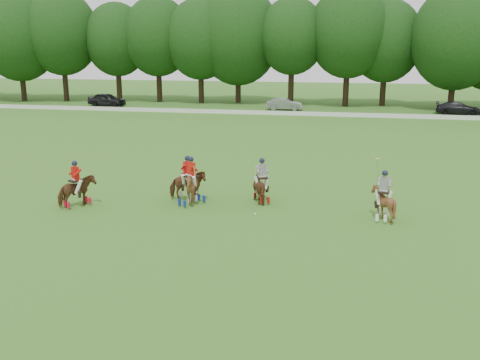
% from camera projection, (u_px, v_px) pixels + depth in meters
% --- Properties ---
extents(ground, '(180.00, 180.00, 0.00)m').
position_uv_depth(ground, '(158.00, 238.00, 20.69)').
color(ground, '#31681D').
rests_on(ground, ground).
extents(tree_line, '(117.98, 14.32, 14.75)m').
position_uv_depth(tree_line, '(295.00, 36.00, 64.27)').
color(tree_line, black).
rests_on(tree_line, ground).
extents(boundary_rail, '(120.00, 0.10, 0.44)m').
position_uv_depth(boundary_rail, '(281.00, 113.00, 56.74)').
color(boundary_rail, white).
rests_on(boundary_rail, ground).
extents(car_left, '(4.81, 2.37, 1.58)m').
position_uv_depth(car_left, '(107.00, 99.00, 65.08)').
color(car_left, black).
rests_on(car_left, ground).
extents(car_mid, '(4.19, 1.84, 1.34)m').
position_uv_depth(car_mid, '(284.00, 104.00, 60.94)').
color(car_mid, gray).
rests_on(car_mid, ground).
extents(car_right, '(4.83, 2.53, 1.34)m').
position_uv_depth(car_right, '(458.00, 108.00, 57.35)').
color(car_right, black).
rests_on(car_right, ground).
extents(polo_red_a, '(1.62, 1.84, 2.17)m').
position_uv_depth(polo_red_a, '(77.00, 191.00, 24.53)').
color(polo_red_a, '#4E2F15').
rests_on(polo_red_a, ground).
extents(polo_red_b, '(1.92, 1.89, 2.20)m').
position_uv_depth(polo_red_b, '(188.00, 185.00, 25.49)').
color(polo_red_b, '#4E2F15').
rests_on(polo_red_b, ground).
extents(polo_red_c, '(1.87, 1.91, 2.30)m').
position_uv_depth(polo_red_c, '(192.00, 188.00, 24.79)').
color(polo_red_c, '#4E2F15').
rests_on(polo_red_c, ground).
extents(polo_stripe_a, '(1.42, 1.81, 2.13)m').
position_uv_depth(polo_stripe_a, '(262.00, 187.00, 25.28)').
color(polo_stripe_a, '#4E2F15').
rests_on(polo_stripe_a, ground).
extents(polo_stripe_b, '(1.32, 1.44, 2.70)m').
position_uv_depth(polo_stripe_b, '(383.00, 202.00, 22.72)').
color(polo_stripe_b, '#4E2F15').
rests_on(polo_stripe_b, ground).
extents(polo_ball, '(0.09, 0.09, 0.09)m').
position_uv_depth(polo_ball, '(255.00, 214.00, 23.47)').
color(polo_ball, white).
rests_on(polo_ball, ground).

